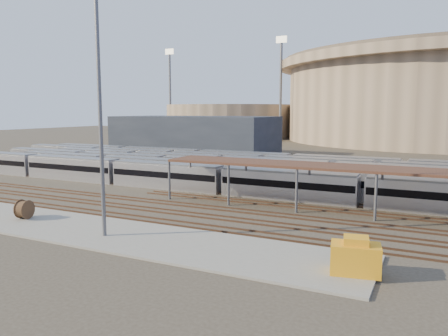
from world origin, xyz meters
TOP-DOWN VIEW (x-y plane):
  - ground at (0.00, 0.00)m, footprint 420.00×420.00m
  - apron at (-5.00, -15.00)m, footprint 50.00×9.00m
  - subway_trains at (1.76, 18.50)m, footprint 124.79×23.90m
  - inspection_shed at (22.00, 4.00)m, footprint 60.30×6.00m
  - empty_tracks at (0.00, -5.00)m, footprint 170.00×9.62m
  - stadium at (25.00, 140.00)m, footprint 124.00×124.00m
  - secondary_arena at (-60.00, 130.00)m, footprint 56.00×56.00m
  - service_building at (-35.00, 55.00)m, footprint 42.00×20.00m
  - floodlight_0 at (-30.00, 110.00)m, footprint 4.00×1.00m
  - floodlight_1 at (-85.00, 120.00)m, footprint 4.00×1.00m
  - floodlight_3 at (-10.00, 160.00)m, footprint 4.00×1.00m
  - cable_reel_east at (-15.70, -14.84)m, footprint 1.41×2.16m
  - yard_light_pole at (-3.74, -16.05)m, footprint 0.82×0.36m
  - yellow_equipment at (18.50, -15.54)m, footprint 3.72×2.70m

SIDE VIEW (x-z plane):
  - ground at x=0.00m, z-range 0.00..0.00m
  - empty_tracks at x=0.00m, z-range 0.00..0.18m
  - apron at x=-5.00m, z-range 0.00..0.20m
  - cable_reel_east at x=-15.70m, z-range 0.20..2.21m
  - yellow_equipment at x=18.50m, z-range 0.20..2.31m
  - subway_trains at x=1.76m, z-range 0.00..3.60m
  - inspection_shed at x=22.00m, z-range 2.33..7.63m
  - service_building at x=-35.00m, z-range 0.00..10.00m
  - secondary_arena at x=-60.00m, z-range 0.00..14.00m
  - yard_light_pole at x=-3.74m, z-range 0.28..22.81m
  - stadium at x=25.00m, z-range 0.22..32.72m
  - floodlight_0 at x=-30.00m, z-range 1.45..39.85m
  - floodlight_1 at x=-85.00m, z-range 1.45..39.85m
  - floodlight_3 at x=-10.00m, z-range 1.45..39.85m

